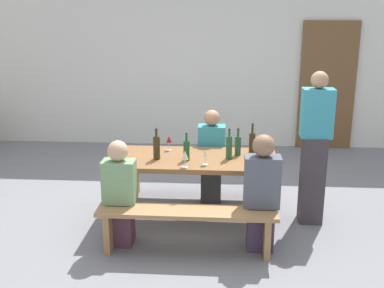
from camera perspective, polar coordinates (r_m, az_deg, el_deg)
ground_plane at (r=5.37m, az=0.00°, el=-9.25°), size 24.00×24.00×0.00m
back_wall at (r=8.03m, az=1.58°, el=11.17°), size 14.00×0.20×3.20m
wooden_door at (r=8.13m, az=16.01°, el=6.71°), size 0.90×0.06×2.10m
tasting_table at (r=5.12m, az=0.00°, el=-2.51°), size 1.83×0.81×0.75m
bench_near at (r=4.59m, az=-0.62°, el=-9.13°), size 1.73×0.30×0.45m
bench_far at (r=5.89m, az=0.47°, el=-3.23°), size 1.73×0.30×0.45m
wine_bottle_0 at (r=5.27m, az=7.26°, el=0.23°), size 0.07×0.07×0.33m
wine_bottle_1 at (r=5.16m, az=5.55°, el=-0.15°), size 0.07×0.07×0.30m
wine_bottle_2 at (r=5.02m, az=4.49°, el=-0.37°), size 0.07×0.07×0.33m
wine_bottle_3 at (r=5.01m, az=-4.29°, el=-0.39°), size 0.07×0.07×0.33m
wine_bottle_4 at (r=4.96m, az=-0.67°, el=-0.73°), size 0.07×0.07×0.30m
wine_glass_0 at (r=4.82m, az=1.64°, el=-1.18°), size 0.07×0.07×0.17m
wine_glass_1 at (r=4.74m, az=-0.86°, el=-1.41°), size 0.07×0.07×0.18m
wine_glass_2 at (r=5.32m, az=-2.80°, el=0.49°), size 0.06×0.06×0.17m
seated_guest_near_0 at (r=4.75m, az=-8.70°, el=-6.12°), size 0.32×0.24×1.08m
seated_guest_near_1 at (r=4.64m, az=8.38°, el=-6.07°), size 0.34×0.24×1.17m
seated_guest_far_0 at (r=5.67m, az=2.36°, el=-1.83°), size 0.32×0.24×1.16m
standing_host at (r=5.25m, az=14.54°, el=-0.84°), size 0.33×0.24×1.68m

